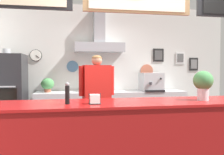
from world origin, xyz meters
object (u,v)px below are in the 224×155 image
(pepper_grinder, at_px, (67,93))
(napkin_holder, at_px, (95,99))
(potted_oregano, at_px, (48,84))
(pizza_oven, at_px, (7,99))
(potted_rosemary, at_px, (86,84))
(espresso_machine, at_px, (151,82))
(shop_worker, at_px, (97,101))
(basil_vase, at_px, (203,84))

(pepper_grinder, bearing_deg, napkin_holder, -6.19)
(napkin_holder, distance_m, pepper_grinder, 0.31)
(potted_oregano, xyz_separation_m, pepper_grinder, (0.45, -2.29, 0.05))
(pizza_oven, relative_size, potted_rosemary, 6.78)
(espresso_machine, distance_m, potted_rosemary, 1.41)
(potted_oregano, height_order, napkin_holder, potted_oregano)
(espresso_machine, xyz_separation_m, potted_rosemary, (-1.41, 0.04, -0.04))
(shop_worker, distance_m, pepper_grinder, 1.35)
(pizza_oven, xyz_separation_m, potted_oregano, (0.70, 0.33, 0.25))
(potted_oregano, xyz_separation_m, napkin_holder, (0.75, -2.32, -0.03))
(pizza_oven, distance_m, basil_vase, 3.44)
(potted_oregano, bearing_deg, espresso_machine, -1.56)
(espresso_machine, height_order, basil_vase, basil_vase)
(potted_oregano, bearing_deg, pizza_oven, -154.65)
(espresso_machine, xyz_separation_m, napkin_holder, (-1.45, -2.26, -0.06))
(pepper_grinder, bearing_deg, potted_oregano, 101.10)
(potted_rosemary, bearing_deg, shop_worker, -83.60)
(shop_worker, height_order, potted_rosemary, shop_worker)
(potted_rosemary, height_order, pepper_grinder, pepper_grinder)
(potted_rosemary, bearing_deg, basil_vase, -59.37)
(pizza_oven, relative_size, pepper_grinder, 7.30)
(pizza_oven, relative_size, basil_vase, 4.83)
(potted_rosemary, height_order, napkin_holder, potted_rosemary)
(espresso_machine, height_order, napkin_holder, espresso_machine)
(pepper_grinder, height_order, basil_vase, basil_vase)
(pizza_oven, height_order, basil_vase, pizza_oven)
(shop_worker, height_order, pepper_grinder, shop_worker)
(potted_rosemary, distance_m, pepper_grinder, 2.30)
(potted_oregano, bearing_deg, shop_worker, -49.07)
(pizza_oven, distance_m, espresso_machine, 2.93)
(espresso_machine, relative_size, napkin_holder, 3.94)
(basil_vase, bearing_deg, pepper_grinder, -178.85)
(shop_worker, xyz_separation_m, basil_vase, (1.21, -1.21, 0.36))
(shop_worker, xyz_separation_m, espresso_machine, (1.30, 0.99, 0.25))
(espresso_machine, bearing_deg, pepper_grinder, -128.24)
(napkin_holder, bearing_deg, basil_vase, 2.78)
(napkin_holder, bearing_deg, potted_oregano, 107.97)
(shop_worker, distance_m, napkin_holder, 1.30)
(pizza_oven, height_order, shop_worker, pizza_oven)
(pepper_grinder, xyz_separation_m, basil_vase, (1.67, 0.03, 0.09))
(basil_vase, bearing_deg, espresso_machine, 87.73)
(shop_worker, bearing_deg, napkin_holder, 73.51)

